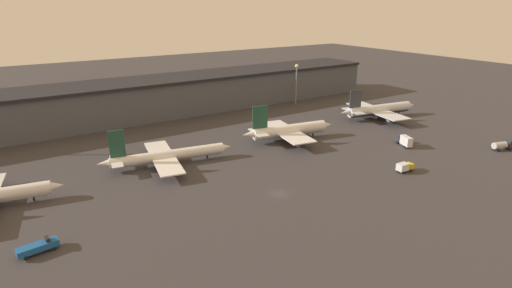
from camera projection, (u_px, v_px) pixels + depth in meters
name	position (u px, v px, depth m)	size (l,w,h in m)	color
ground	(279.00, 194.00, 105.69)	(600.00, 600.00, 0.00)	#383538
terminal_building	(156.00, 97.00, 177.01)	(226.28, 26.05, 16.37)	#4C515B
airplane_1	(167.00, 156.00, 123.83)	(41.54, 31.21, 12.98)	white
airplane_2	(289.00, 130.00, 145.99)	(36.69, 29.55, 14.01)	white
airplane_3	(379.00, 110.00, 174.14)	(39.88, 33.40, 13.40)	silver
service_vehicle_0	(405.00, 167.00, 118.88)	(5.57, 2.59, 2.82)	gold
service_vehicle_1	(503.00, 145.00, 136.53)	(8.00, 4.47, 3.29)	#282D38
service_vehicle_2	(404.00, 140.00, 140.23)	(4.59, 8.12, 3.88)	#282D38
service_vehicle_3	(38.00, 247.00, 80.31)	(7.96, 3.40, 2.84)	#195199
lamp_post_1	(296.00, 78.00, 194.83)	(1.80, 1.80, 19.81)	slate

